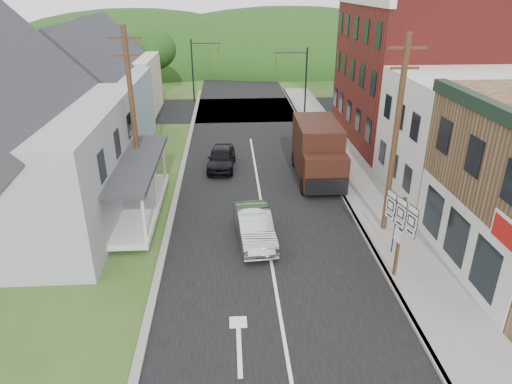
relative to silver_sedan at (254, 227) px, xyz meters
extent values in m
plane|color=#2D4719|center=(0.60, -2.97, -0.71)|extent=(120.00, 120.00, 0.00)
cube|color=black|center=(0.60, 7.03, -0.71)|extent=(9.00, 90.00, 0.02)
cube|color=black|center=(0.60, 24.03, -0.71)|extent=(60.00, 9.00, 0.02)
cube|color=slate|center=(6.50, 5.03, -0.64)|extent=(2.80, 55.00, 0.15)
cube|color=slate|center=(5.15, 5.03, -0.64)|extent=(0.20, 55.00, 0.15)
cube|color=slate|center=(-4.05, 5.03, -0.65)|extent=(0.30, 55.00, 0.12)
cube|color=silver|center=(11.90, 4.53, 2.54)|extent=(8.00, 7.00, 6.50)
cube|color=maroon|center=(11.90, 14.03, 4.29)|extent=(8.00, 12.00, 10.00)
cube|color=#949699|center=(-11.40, 3.03, 2.04)|extent=(10.00, 12.00, 5.50)
cube|color=#85A5B6|center=(-10.40, 14.03, 1.79)|extent=(7.00, 8.00, 5.00)
cube|color=beige|center=(-10.90, 23.03, 1.79)|extent=(7.00, 8.00, 5.00)
cylinder|color=#472D19|center=(6.20, 0.53, 3.79)|extent=(0.26, 0.26, 9.00)
cube|color=#472D19|center=(6.20, 0.53, 7.69)|extent=(1.60, 0.10, 0.10)
cube|color=#472D19|center=(6.20, 0.53, 6.89)|extent=(1.20, 0.10, 0.10)
cylinder|color=#472D19|center=(-5.90, 5.03, 3.79)|extent=(0.26, 0.26, 9.00)
cube|color=#472D19|center=(-5.90, 5.03, 7.69)|extent=(1.60, 0.10, 0.10)
cube|color=#472D19|center=(-5.90, 5.03, 6.89)|extent=(1.20, 0.10, 0.10)
cylinder|color=black|center=(5.60, 20.53, 2.29)|extent=(0.14, 0.14, 6.00)
cylinder|color=black|center=(4.20, 20.53, 4.89)|extent=(2.80, 0.10, 0.10)
imported|color=olive|center=(3.00, 20.53, 4.19)|extent=(0.16, 0.20, 1.00)
cylinder|color=black|center=(-4.40, 27.53, 2.29)|extent=(0.14, 0.14, 6.00)
cylinder|color=black|center=(-3.00, 27.53, 4.89)|extent=(2.80, 0.10, 0.10)
imported|color=olive|center=(-1.80, 27.53, 4.19)|extent=(0.16, 0.20, 1.00)
cylinder|color=#382616|center=(-8.40, 29.03, 1.25)|extent=(0.36, 0.36, 3.92)
ellipsoid|color=#183610|center=(-8.40, 29.03, 4.19)|extent=(4.80, 4.80, 4.08)
ellipsoid|color=#183610|center=(0.60, 52.03, -0.71)|extent=(90.00, 30.00, 16.00)
imported|color=#B8B7BD|center=(0.00, 0.00, 0.00)|extent=(1.89, 4.43, 1.42)
imported|color=black|center=(-1.55, 9.12, -0.02)|extent=(1.95, 4.19, 1.39)
cube|color=black|center=(4.21, 7.67, 1.13)|extent=(2.51, 4.67, 3.05)
cube|color=black|center=(4.16, 4.94, 0.60)|extent=(2.45, 1.73, 2.00)
cube|color=black|center=(4.17, 5.15, 1.44)|extent=(2.23, 1.30, 0.05)
cube|color=black|center=(4.14, 4.05, 0.08)|extent=(2.31, 0.20, 0.95)
cylinder|color=black|center=(3.06, 5.06, -0.24)|extent=(0.31, 0.95, 0.95)
cylinder|color=black|center=(5.27, 5.02, -0.24)|extent=(0.31, 0.95, 0.95)
cylinder|color=black|center=(3.14, 9.27, -0.24)|extent=(0.31, 0.95, 0.95)
cylinder|color=black|center=(5.35, 9.22, -0.24)|extent=(0.31, 0.95, 0.95)
cube|color=#472D19|center=(5.40, -3.27, 1.15)|extent=(0.13, 0.13, 3.42)
cube|color=black|center=(5.34, -3.29, 2.22)|extent=(0.50, 1.91, 0.08)
cube|color=silver|center=(5.47, -3.96, 2.66)|extent=(0.15, 0.53, 0.21)
cube|color=silver|center=(5.47, -3.96, 2.22)|extent=(0.16, 0.57, 0.54)
cube|color=silver|center=(5.47, -3.96, 1.78)|extent=(0.15, 0.53, 0.27)
cube|color=silver|center=(5.31, -3.30, 2.66)|extent=(0.15, 0.53, 0.21)
cube|color=silver|center=(5.31, -3.30, 2.22)|extent=(0.16, 0.57, 0.54)
cube|color=silver|center=(5.31, -3.30, 1.78)|extent=(0.15, 0.53, 0.27)
cube|color=silver|center=(5.14, -2.63, 2.66)|extent=(0.15, 0.53, 0.21)
cube|color=silver|center=(5.14, -2.63, 2.22)|extent=(0.16, 0.57, 0.54)
cube|color=silver|center=(5.14, -2.63, 1.78)|extent=(0.15, 0.53, 0.27)
cube|color=silver|center=(5.31, -3.30, 1.24)|extent=(0.12, 0.43, 0.54)
cylinder|color=black|center=(5.85, -1.61, 0.56)|extent=(0.06, 0.06, 2.24)
cube|color=black|center=(5.79, -1.61, 1.49)|extent=(0.03, 0.66, 0.66)
cube|color=yellow|center=(5.81, -1.61, 1.49)|extent=(0.04, 0.59, 0.59)
camera|label=1|loc=(-1.07, -18.12, 10.02)|focal=32.00mm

